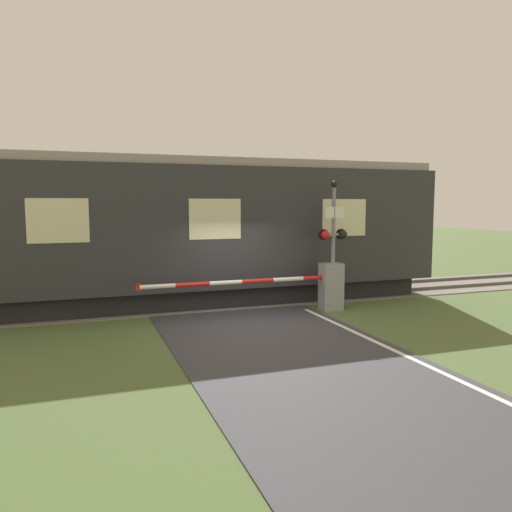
# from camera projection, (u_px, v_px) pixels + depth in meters

# --- Properties ---
(ground_plane) EXTENTS (80.00, 80.00, 0.00)m
(ground_plane) POSITION_uv_depth(u_px,v_px,m) (250.00, 324.00, 12.40)
(ground_plane) COLOR #4C6033
(track_bed) EXTENTS (36.00, 3.20, 0.13)m
(track_bed) POSITION_uv_depth(u_px,v_px,m) (216.00, 300.00, 15.39)
(track_bed) COLOR slate
(track_bed) RESTS_ON ground_plane
(train) EXTENTS (14.42, 3.16, 4.26)m
(train) POSITION_uv_depth(u_px,v_px,m) (202.00, 230.00, 15.02)
(train) COLOR black
(train) RESTS_ON ground_plane
(crossing_barrier) EXTENTS (5.68, 0.44, 1.32)m
(crossing_barrier) POSITION_uv_depth(u_px,v_px,m) (318.00, 286.00, 13.86)
(crossing_barrier) COLOR gray
(crossing_barrier) RESTS_ON ground_plane
(signal_post) EXTENTS (0.85, 0.26, 3.61)m
(signal_post) POSITION_uv_depth(u_px,v_px,m) (334.00, 237.00, 13.99)
(signal_post) COLOR gray
(signal_post) RESTS_ON ground_plane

